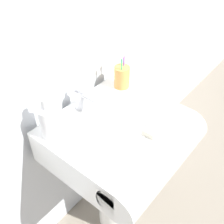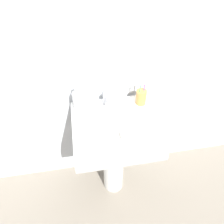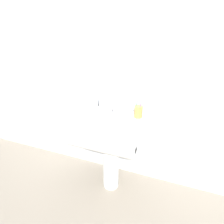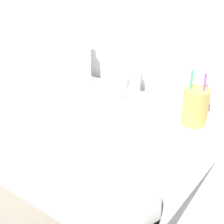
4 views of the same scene
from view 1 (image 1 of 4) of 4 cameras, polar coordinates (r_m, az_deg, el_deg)
name	(u,v)px [view 1 (image 1 of 4)]	position (r m, az deg, el deg)	size (l,w,h in m)	color
ground_plane	(113,219)	(1.79, 0.27, -20.87)	(6.00, 6.00, 0.00)	gray
wall_back	(57,7)	(1.09, -11.02, 20.25)	(5.00, 0.05, 2.40)	silver
sink_pedestal	(114,188)	(1.51, 0.31, -15.23)	(0.16, 0.16, 0.63)	white
sink_basin	(125,141)	(1.18, 2.61, -5.99)	(0.54, 0.52, 0.16)	white
faucet	(82,99)	(1.18, -6.14, 2.62)	(0.05, 0.13, 0.10)	silver
toothbrush_cup	(122,77)	(1.30, 2.02, 7.18)	(0.07, 0.07, 0.18)	#D19347
soap_bottle	(49,122)	(1.07, -12.70, -1.91)	(0.07, 0.07, 0.18)	white
bar_soap	(154,129)	(1.11, 8.47, -3.53)	(0.08, 0.05, 0.02)	silver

